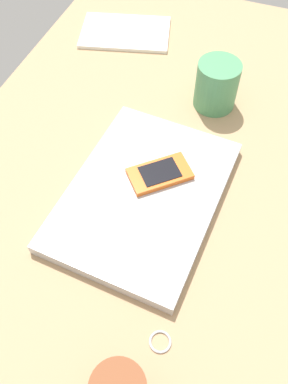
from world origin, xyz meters
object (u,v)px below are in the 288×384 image
(cell_phone_on_laptop, at_px, (160,174))
(coffee_mug, at_px, (217,84))
(laptop_closed, at_px, (144,195))
(key_ring, at_px, (160,342))
(notepad, at_px, (125,32))

(cell_phone_on_laptop, bearing_deg, coffee_mug, -9.27)
(laptop_closed, height_order, cell_phone_on_laptop, cell_phone_on_laptop)
(cell_phone_on_laptop, relative_size, key_ring, 3.69)
(cell_phone_on_laptop, xyz_separation_m, notepad, (0.39, 0.22, -0.02))
(coffee_mug, bearing_deg, cell_phone_on_laptop, 170.73)
(laptop_closed, relative_size, cell_phone_on_laptop, 2.89)
(key_ring, bearing_deg, notepad, 25.70)
(notepad, relative_size, key_ring, 6.56)
(cell_phone_on_laptop, relative_size, coffee_mug, 0.98)
(coffee_mug, relative_size, notepad, 0.57)
(notepad, distance_m, key_ring, 0.72)
(coffee_mug, relative_size, key_ring, 3.77)
(coffee_mug, distance_m, notepad, 0.31)
(laptop_closed, relative_size, key_ring, 10.67)
(cell_phone_on_laptop, xyz_separation_m, key_ring, (-0.26, -0.09, -0.03))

